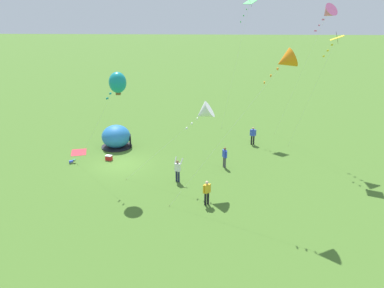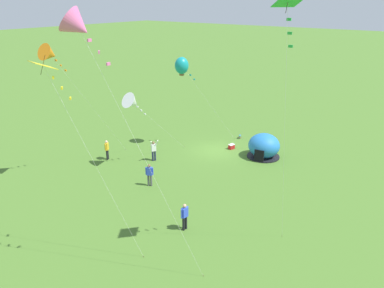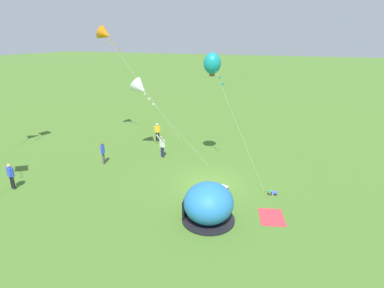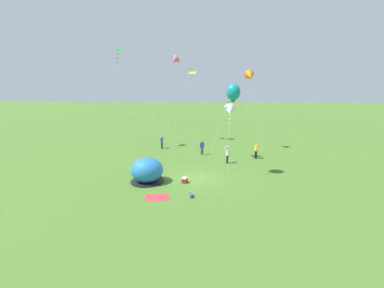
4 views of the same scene
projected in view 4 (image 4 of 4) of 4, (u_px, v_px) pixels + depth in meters
ground_plane at (196, 178)px, 22.70m from camera, size 300.00×300.00×0.00m
popup_tent at (147, 171)px, 21.57m from camera, size 2.81×2.81×2.10m
picnic_blanket at (157, 197)px, 18.62m from camera, size 1.99×1.72×0.01m
cooler_box at (185, 180)px, 21.54m from camera, size 0.49×0.60×0.44m
toddler_crawling at (191, 195)px, 18.67m from camera, size 0.41×0.54×0.32m
person_center_field at (256, 150)px, 29.01m from camera, size 0.40×0.53×1.72m
person_with_toddler at (202, 147)px, 30.86m from camera, size 0.53×0.39×1.72m
person_far_back at (162, 141)px, 34.09m from camera, size 0.29×0.59×1.72m
person_arms_raised at (227, 154)px, 27.14m from camera, size 0.65×0.72×1.89m
kite_yellow at (192, 75)px, 37.23m from camera, size 4.12×2.73×10.55m
kite_teal at (233, 92)px, 21.88m from camera, size 3.53×5.18×8.19m
kite_white at (230, 111)px, 28.04m from camera, size 1.39×6.66×6.25m
kite_green at (118, 51)px, 31.67m from camera, size 1.45×3.19×13.17m
kite_pink at (175, 60)px, 36.93m from camera, size 5.25×3.56×12.61m
kite_orange at (250, 76)px, 31.68m from camera, size 1.47×7.69×10.13m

